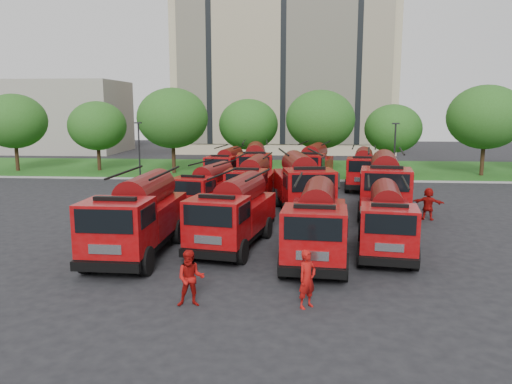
% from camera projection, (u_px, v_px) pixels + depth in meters
% --- Properties ---
extents(ground, '(140.00, 140.00, 0.00)m').
position_uv_depth(ground, '(226.00, 230.00, 26.47)').
color(ground, black).
rests_on(ground, ground).
extents(lawn, '(70.00, 16.00, 0.12)m').
position_uv_depth(lawn, '(260.00, 169.00, 52.01)').
color(lawn, '#165115').
rests_on(lawn, ground).
extents(curb, '(70.00, 0.30, 0.14)m').
position_uv_depth(curb, '(254.00, 180.00, 44.05)').
color(curb, gray).
rests_on(curb, ground).
extents(apartment_building, '(30.00, 14.18, 25.00)m').
position_uv_depth(apartment_building, '(284.00, 64.00, 71.31)').
color(apartment_building, '#BAAB8A').
rests_on(apartment_building, ground).
extents(side_building, '(18.00, 12.00, 10.00)m').
position_uv_depth(side_building, '(59.00, 117.00, 71.11)').
color(side_building, gray).
rests_on(side_building, ground).
extents(tree_0, '(6.30, 6.30, 7.70)m').
position_uv_depth(tree_0, '(14.00, 121.00, 49.04)').
color(tree_0, '#382314').
rests_on(tree_0, ground).
extents(tree_1, '(5.71, 5.71, 6.98)m').
position_uv_depth(tree_1, '(97.00, 126.00, 49.50)').
color(tree_1, '#382314').
rests_on(tree_1, ground).
extents(tree_2, '(6.72, 6.72, 8.22)m').
position_uv_depth(tree_2, '(173.00, 118.00, 47.29)').
color(tree_2, '#382314').
rests_on(tree_2, ground).
extents(tree_3, '(5.88, 5.88, 7.19)m').
position_uv_depth(tree_3, '(248.00, 125.00, 49.34)').
color(tree_3, '#382314').
rests_on(tree_3, ground).
extents(tree_4, '(6.55, 6.55, 8.01)m').
position_uv_depth(tree_4, '(320.00, 120.00, 47.25)').
color(tree_4, '#382314').
rests_on(tree_4, ground).
extents(tree_5, '(5.46, 5.46, 6.68)m').
position_uv_depth(tree_5, '(393.00, 129.00, 47.85)').
color(tree_5, '#382314').
rests_on(tree_5, ground).
extents(tree_6, '(6.89, 6.89, 8.42)m').
position_uv_depth(tree_6, '(486.00, 117.00, 45.59)').
color(tree_6, '#382314').
rests_on(tree_6, ground).
extents(lamp_post_0, '(0.60, 0.25, 5.11)m').
position_uv_depth(lamp_post_0, '(139.00, 148.00, 43.63)').
color(lamp_post_0, black).
rests_on(lamp_post_0, ground).
extents(lamp_post_1, '(0.60, 0.25, 5.11)m').
position_uv_depth(lamp_post_1, '(395.00, 149.00, 41.98)').
color(lamp_post_1, black).
rests_on(lamp_post_1, ground).
extents(fire_truck_0, '(2.94, 7.58, 3.42)m').
position_uv_depth(fire_truck_0, '(138.00, 216.00, 21.82)').
color(fire_truck_0, black).
rests_on(fire_truck_0, ground).
extents(fire_truck_1, '(3.69, 7.32, 3.18)m').
position_uv_depth(fire_truck_1, '(234.00, 213.00, 23.11)').
color(fire_truck_1, black).
rests_on(fire_truck_1, ground).
extents(fire_truck_2, '(3.05, 7.21, 3.20)m').
position_uv_depth(fire_truck_2, '(317.00, 223.00, 21.05)').
color(fire_truck_2, black).
rests_on(fire_truck_2, ground).
extents(fire_truck_3, '(3.11, 6.76, 2.97)m').
position_uv_depth(fire_truck_3, '(386.00, 220.00, 22.13)').
color(fire_truck_3, black).
rests_on(fire_truck_3, ground).
extents(fire_truck_4, '(3.59, 6.69, 2.90)m').
position_uv_depth(fire_truck_4, '(208.00, 189.00, 30.74)').
color(fire_truck_4, black).
rests_on(fire_truck_4, ground).
extents(fire_truck_5, '(2.98, 7.11, 3.16)m').
position_uv_depth(fire_truck_5, '(252.00, 182.00, 32.52)').
color(fire_truck_5, black).
rests_on(fire_truck_5, ground).
extents(fire_truck_6, '(3.79, 8.14, 3.57)m').
position_uv_depth(fire_truck_6, '(302.00, 184.00, 30.31)').
color(fire_truck_6, black).
rests_on(fire_truck_6, ground).
extents(fire_truck_7, '(3.89, 8.29, 3.63)m').
position_uv_depth(fire_truck_7, '(384.00, 184.00, 30.31)').
color(fire_truck_7, black).
rests_on(fire_truck_7, ground).
extents(fire_truck_8, '(3.10, 6.78, 2.97)m').
position_uv_depth(fire_truck_8, '(227.00, 166.00, 42.00)').
color(fire_truck_8, black).
rests_on(fire_truck_8, ground).
extents(fire_truck_9, '(3.17, 7.78, 3.47)m').
position_uv_depth(fire_truck_9, '(255.00, 165.00, 40.31)').
color(fire_truck_9, black).
rests_on(fire_truck_9, ground).
extents(fire_truck_10, '(4.03, 7.81, 3.39)m').
position_uv_depth(fire_truck_10, '(312.00, 166.00, 40.52)').
color(fire_truck_10, black).
rests_on(fire_truck_10, ground).
extents(fire_truck_11, '(3.35, 7.14, 3.13)m').
position_uv_depth(fire_truck_11, '(363.00, 169.00, 39.62)').
color(fire_truck_11, black).
rests_on(fire_truck_11, ground).
extents(firefighter_0, '(0.86, 0.86, 1.92)m').
position_uv_depth(firefighter_0, '(307.00, 307.00, 16.24)').
color(firefighter_0, '#960E0B').
rests_on(firefighter_0, ground).
extents(firefighter_1, '(0.98, 0.62, 1.88)m').
position_uv_depth(firefighter_1, '(191.00, 306.00, 16.36)').
color(firefighter_1, '#960E0B').
rests_on(firefighter_1, ground).
extents(firefighter_2, '(0.81, 0.99, 1.47)m').
position_uv_depth(firefighter_2, '(413.00, 252.00, 22.48)').
color(firefighter_2, '#960E0B').
rests_on(firefighter_2, ground).
extents(firefighter_3, '(1.33, 1.18, 1.84)m').
position_uv_depth(firefighter_3, '(401.00, 245.00, 23.49)').
color(firefighter_3, black).
rests_on(firefighter_3, ground).
extents(firefighter_4, '(1.07, 0.90, 1.87)m').
position_uv_depth(firefighter_4, '(195.00, 240.00, 24.41)').
color(firefighter_4, black).
rests_on(firefighter_4, ground).
extents(firefighter_5, '(1.90, 1.29, 1.88)m').
position_uv_depth(firefighter_5, '(427.00, 220.00, 28.78)').
color(firefighter_5, '#960E0B').
rests_on(firefighter_5, ground).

